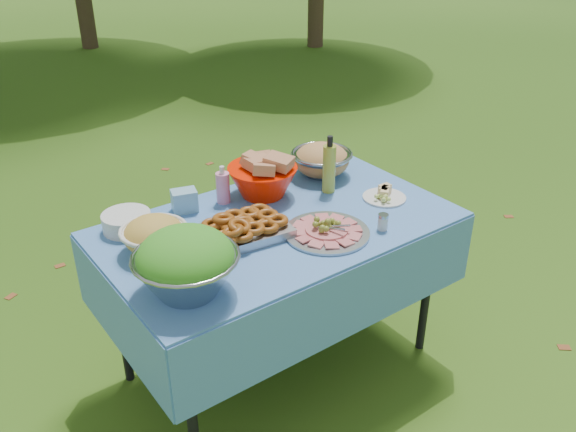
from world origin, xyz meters
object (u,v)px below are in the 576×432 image
(charcuterie_platter, at_px, (327,225))
(oil_bottle, at_px, (329,164))
(picnic_table, at_px, (279,297))
(salad_bowl, at_px, (186,263))
(pasta_bowl_steel, at_px, (322,159))
(bread_bowl, at_px, (263,174))
(plate_stack, at_px, (127,222))

(charcuterie_platter, height_order, oil_bottle, oil_bottle)
(picnic_table, height_order, salad_bowl, salad_bowl)
(picnic_table, bearing_deg, pasta_bowl_steel, 31.20)
(pasta_bowl_steel, bearing_deg, bread_bowl, -177.00)
(picnic_table, height_order, plate_stack, plate_stack)
(salad_bowl, xyz_separation_m, oil_bottle, (0.90, 0.33, 0.01))
(picnic_table, xyz_separation_m, bread_bowl, (0.10, 0.26, 0.49))
(picnic_table, bearing_deg, charcuterie_platter, -61.35)
(plate_stack, height_order, charcuterie_platter, charcuterie_platter)
(pasta_bowl_steel, height_order, oil_bottle, oil_bottle)
(bread_bowl, bearing_deg, salad_bowl, -143.23)
(picnic_table, distance_m, charcuterie_platter, 0.47)
(salad_bowl, distance_m, oil_bottle, 0.96)
(pasta_bowl_steel, bearing_deg, charcuterie_platter, -126.87)
(plate_stack, bearing_deg, salad_bowl, -90.75)
(salad_bowl, bearing_deg, pasta_bowl_steel, 26.42)
(pasta_bowl_steel, relative_size, oil_bottle, 1.08)
(salad_bowl, xyz_separation_m, charcuterie_platter, (0.64, 0.03, -0.08))
(bread_bowl, relative_size, charcuterie_platter, 0.90)
(pasta_bowl_steel, bearing_deg, oil_bottle, -119.13)
(salad_bowl, xyz_separation_m, bread_bowl, (0.63, 0.47, -0.01))
(salad_bowl, distance_m, charcuterie_platter, 0.65)
(salad_bowl, distance_m, plate_stack, 0.55)
(pasta_bowl_steel, xyz_separation_m, oil_bottle, (-0.09, -0.17, 0.06))
(bread_bowl, xyz_separation_m, pasta_bowl_steel, (0.36, 0.02, -0.03))
(picnic_table, xyz_separation_m, plate_stack, (-0.53, 0.32, 0.42))
(salad_bowl, bearing_deg, picnic_table, 22.05)
(plate_stack, relative_size, charcuterie_platter, 0.57)
(bread_bowl, height_order, charcuterie_platter, bread_bowl)
(salad_bowl, height_order, oil_bottle, oil_bottle)
(bread_bowl, xyz_separation_m, charcuterie_platter, (0.01, -0.45, -0.07))
(picnic_table, relative_size, pasta_bowl_steel, 5.02)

